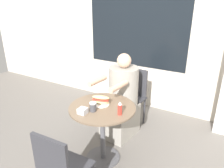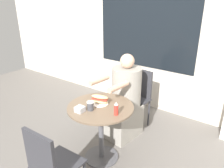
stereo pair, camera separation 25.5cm
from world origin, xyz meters
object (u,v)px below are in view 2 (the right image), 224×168
object	(u,v)px
diner_chair	(138,93)
drink_cup	(90,106)
sandwich_on_plate	(100,100)
cafe_table	(101,121)
seated_diner	(124,102)
condiment_bottle	(116,109)
empty_chair_across	(50,163)

from	to	relation	value
diner_chair	drink_cup	bearing A→B (deg)	96.61
sandwich_on_plate	cafe_table	bearing A→B (deg)	-44.02
seated_diner	drink_cup	xyz separation A→B (m)	(0.02, -0.72, 0.26)
cafe_table	seated_diner	xyz separation A→B (m)	(-0.06, 0.59, -0.02)
seated_diner	condiment_bottle	xyz separation A→B (m)	(0.31, -0.64, 0.28)
sandwich_on_plate	empty_chair_across	bearing A→B (deg)	-82.05
drink_cup	diner_chair	bearing A→B (deg)	90.40
cafe_table	condiment_bottle	bearing A→B (deg)	-11.23
condiment_bottle	sandwich_on_plate	bearing A→B (deg)	162.12
cafe_table	seated_diner	size ratio (longest dim) A/B	0.64
cafe_table	empty_chair_across	size ratio (longest dim) A/B	0.87
cafe_table	drink_cup	world-z (taller)	drink_cup
diner_chair	seated_diner	world-z (taller)	seated_diner
cafe_table	condiment_bottle	distance (m)	0.36
empty_chair_across	cafe_table	bearing A→B (deg)	93.11
diner_chair	empty_chair_across	size ratio (longest dim) A/B	1.00
sandwich_on_plate	drink_cup	bearing A→B (deg)	-85.80
seated_diner	sandwich_on_plate	world-z (taller)	seated_diner
condiment_bottle	seated_diner	bearing A→B (deg)	115.77
drink_cup	condiment_bottle	world-z (taller)	condiment_bottle
empty_chair_across	condiment_bottle	size ratio (longest dim) A/B	5.88
cafe_table	seated_diner	bearing A→B (deg)	95.55
drink_cup	seated_diner	bearing A→B (deg)	91.74
diner_chair	seated_diner	distance (m)	0.35
sandwich_on_plate	condiment_bottle	xyz separation A→B (m)	(0.30, -0.10, 0.02)
seated_diner	empty_chair_across	bearing A→B (deg)	101.44
cafe_table	seated_diner	world-z (taller)	seated_diner
sandwich_on_plate	drink_cup	world-z (taller)	sandwich_on_plate
cafe_table	seated_diner	distance (m)	0.59
condiment_bottle	drink_cup	bearing A→B (deg)	-164.28
seated_diner	sandwich_on_plate	xyz separation A→B (m)	(0.01, -0.54, 0.26)
empty_chair_across	seated_diner	bearing A→B (deg)	93.35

